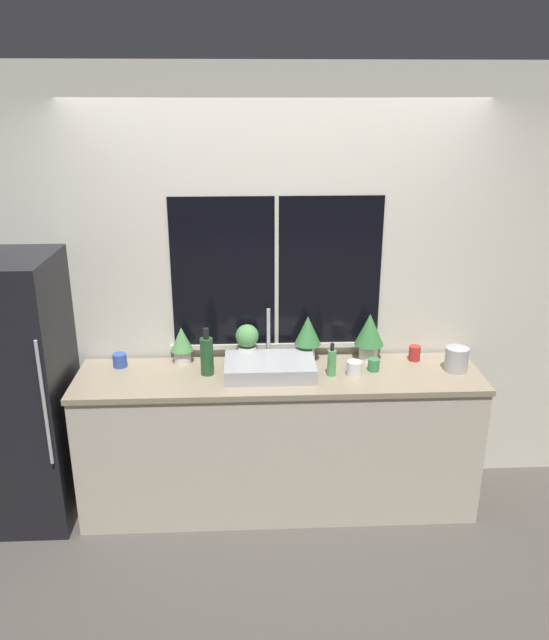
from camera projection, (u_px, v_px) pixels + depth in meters
name	position (u px, v px, depth m)	size (l,w,h in m)	color
ground_plane	(281.00, 529.00, 3.83)	(14.00, 14.00, 0.00)	#4C4742
wall_back	(276.00, 289.00, 3.96)	(8.00, 0.09, 2.70)	silver
counter	(279.00, 440.00, 3.93)	(2.46, 0.58, 0.92)	beige
refrigerator	(6.00, 392.00, 3.73)	(0.73, 0.66, 1.67)	black
sink	(270.00, 367.00, 3.77)	(0.54, 0.41, 0.35)	#ADADB2
potted_plant_far_left	(182.00, 343.00, 3.90)	(0.14, 0.14, 0.24)	white
potted_plant_center_left	(247.00, 342.00, 3.92)	(0.15, 0.15, 0.25)	white
potted_plant_center_right	(308.00, 334.00, 3.92)	(0.17, 0.17, 0.30)	white
potted_plant_far_right	(369.00, 333.00, 3.94)	(0.19, 0.19, 0.31)	white
soap_bottle	(332.00, 362.00, 3.73)	(0.05, 0.05, 0.21)	#519E5B
bottle_tall	(207.00, 355.00, 3.74)	(0.08, 0.08, 0.30)	#235128
mug_white	(354.00, 368.00, 3.75)	(0.09, 0.09, 0.09)	white
mug_blue	(120.00, 360.00, 3.87)	(0.09, 0.09, 0.08)	#3351AD
mug_green	(374.00, 365.00, 3.81)	(0.07, 0.07, 0.08)	#38844C
mug_red	(415.00, 353.00, 3.96)	(0.07, 0.07, 0.10)	#B72D28
kettle	(457.00, 358.00, 3.80)	(0.14, 0.14, 0.17)	#B2B2B7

